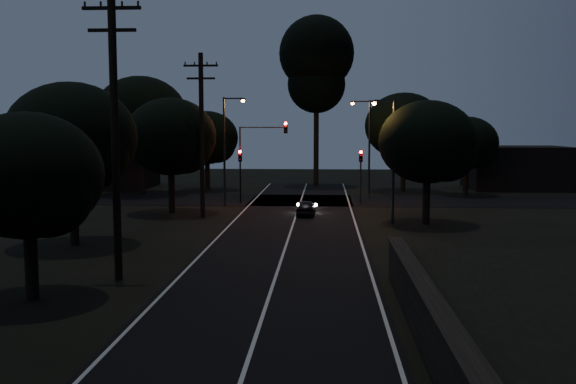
{
  "coord_description": "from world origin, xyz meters",
  "views": [
    {
      "loc": [
        1.9,
        -8.75,
        5.84
      ],
      "look_at": [
        0.0,
        24.0,
        2.5
      ],
      "focal_mm": 40.0,
      "sensor_mm": 36.0,
      "label": 1
    }
  ],
  "objects": [
    {
      "name": "road_surface",
      "position": [
        0.0,
        31.12,
        0.01
      ],
      "size": [
        60.0,
        70.0,
        0.03
      ],
      "color": "black",
      "rests_on": "ground"
    },
    {
      "name": "utility_pole_mid",
      "position": [
        -6.0,
        15.0,
        5.74
      ],
      "size": [
        2.2,
        0.3,
        11.0
      ],
      "color": "black",
      "rests_on": "ground"
    },
    {
      "name": "utility_pole_far",
      "position": [
        -6.0,
        32.0,
        5.48
      ],
      "size": [
        2.2,
        0.3,
        10.5
      ],
      "color": "black",
      "rests_on": "ground"
    },
    {
      "name": "tree_left_b",
      "position": [
        -7.82,
        11.9,
        4.12
      ],
      "size": [
        5.0,
        5.0,
        6.35
      ],
      "color": "black",
      "rests_on": "ground"
    },
    {
      "name": "tree_left_c",
      "position": [
        -10.28,
        21.87,
        5.19
      ],
      "size": [
        6.36,
        6.36,
        8.03
      ],
      "color": "black",
      "rests_on": "ground"
    },
    {
      "name": "tree_left_d",
      "position": [
        -8.28,
        33.88,
        5.05
      ],
      "size": [
        6.15,
        6.15,
        7.8
      ],
      "color": "black",
      "rests_on": "ground"
    },
    {
      "name": "tree_far_nw",
      "position": [
        -8.8,
        49.88,
        4.73
      ],
      "size": [
        5.77,
        5.77,
        7.3
      ],
      "color": "black",
      "rests_on": "ground"
    },
    {
      "name": "tree_far_w",
      "position": [
        -13.72,
        45.84,
        6.63
      ],
      "size": [
        8.0,
        8.0,
        10.2
      ],
      "color": "black",
      "rests_on": "ground"
    },
    {
      "name": "tree_far_ne",
      "position": [
        9.25,
        49.86,
        5.78
      ],
      "size": [
        7.06,
        7.06,
        8.93
      ],
      "color": "black",
      "rests_on": "ground"
    },
    {
      "name": "tree_far_e",
      "position": [
        14.19,
        46.89,
        4.36
      ],
      "size": [
        5.3,
        5.3,
        6.73
      ],
      "color": "black",
      "rests_on": "ground"
    },
    {
      "name": "tree_right_a",
      "position": [
        8.21,
        29.88,
        4.82
      ],
      "size": [
        5.85,
        5.85,
        7.43
      ],
      "color": "black",
      "rests_on": "ground"
    },
    {
      "name": "tall_pine",
      "position": [
        1.0,
        55.0,
        12.04
      ],
      "size": [
        7.34,
        7.34,
        16.69
      ],
      "color": "black",
      "rests_on": "ground"
    },
    {
      "name": "building_left",
      "position": [
        -20.0,
        52.0,
        2.2
      ],
      "size": [
        10.0,
        8.0,
        4.4
      ],
      "primitive_type": "cube",
      "color": "black",
      "rests_on": "ground"
    },
    {
      "name": "building_right",
      "position": [
        20.0,
        53.0,
        2.0
      ],
      "size": [
        9.0,
        7.0,
        4.0
      ],
      "primitive_type": "cube",
      "color": "black",
      "rests_on": "ground"
    },
    {
      "name": "signal_left",
      "position": [
        -4.6,
        39.99,
        2.84
      ],
      "size": [
        0.28,
        0.35,
        4.1
      ],
      "color": "black",
      "rests_on": "ground"
    },
    {
      "name": "signal_right",
      "position": [
        4.6,
        39.99,
        2.84
      ],
      "size": [
        0.28,
        0.35,
        4.1
      ],
      "color": "black",
      "rests_on": "ground"
    },
    {
      "name": "signal_mast",
      "position": [
        -2.91,
        39.99,
        4.34
      ],
      "size": [
        3.7,
        0.35,
        6.25
      ],
      "color": "black",
      "rests_on": "ground"
    },
    {
      "name": "streetlight_a",
      "position": [
        -5.31,
        38.0,
        4.64
      ],
      "size": [
        1.66,
        0.26,
        8.0
      ],
      "color": "black",
      "rests_on": "ground"
    },
    {
      "name": "streetlight_b",
      "position": [
        5.31,
        44.0,
        4.64
      ],
      "size": [
        1.66,
        0.26,
        8.0
      ],
      "color": "black",
      "rests_on": "ground"
    },
    {
      "name": "streetlight_c",
      "position": [
        5.83,
        30.0,
        4.35
      ],
      "size": [
        1.46,
        0.26,
        7.5
      ],
      "color": "black",
      "rests_on": "ground"
    },
    {
      "name": "car",
      "position": [
        0.65,
        33.25,
        0.52
      ],
      "size": [
        1.28,
        3.09,
        1.05
      ],
      "primitive_type": "imported",
      "rotation": [
        0.0,
        0.0,
        3.13
      ],
      "color": "black",
      "rests_on": "ground"
    }
  ]
}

